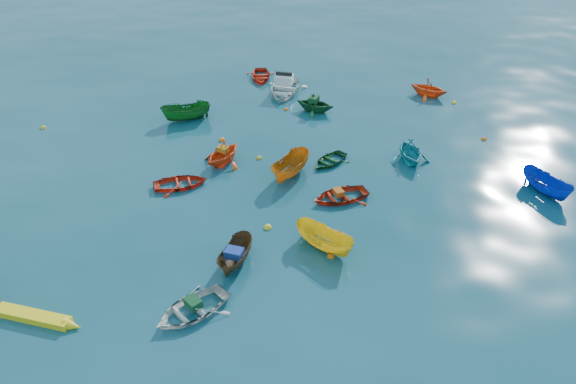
{
  "coord_description": "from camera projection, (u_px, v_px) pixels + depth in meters",
  "views": [
    {
      "loc": [
        1.67,
        -18.58,
        15.89
      ],
      "look_at": [
        0.0,
        5.0,
        0.4
      ],
      "focal_mm": 35.0,
      "sensor_mm": 36.0,
      "label": 1
    }
  ],
  "objects": [
    {
      "name": "dinghy_green_e",
      "position": [
        329.0,
        163.0,
        31.5
      ],
      "size": [
        2.85,
        2.96,
        0.5
      ],
      "primitive_type": "imported",
      "rotation": [
        0.0,
        0.0,
        -0.67
      ],
      "color": "#10471E",
      "rests_on": "ground"
    },
    {
      "name": "buoy_or_c",
      "position": [
        222.0,
        140.0,
        33.73
      ],
      "size": [
        0.37,
        0.37,
        0.37
      ],
      "primitive_type": "sphere",
      "color": "#FF650D",
      "rests_on": "ground"
    },
    {
      "name": "buoy_ye_b",
      "position": [
        43.0,
        128.0,
        35.1
      ],
      "size": [
        0.34,
        0.34,
        0.34
      ],
      "primitive_type": "sphere",
      "color": "gold",
      "rests_on": "ground"
    },
    {
      "name": "dinghy_red_nw",
      "position": [
        181.0,
        186.0,
        29.47
      ],
      "size": [
        3.29,
        2.79,
        0.58
      ],
      "primitive_type": "imported",
      "rotation": [
        0.0,
        0.0,
        1.9
      ],
      "color": "red",
      "rests_on": "ground"
    },
    {
      "name": "tarp_orange_a",
      "position": [
        223.0,
        149.0,
        31.08
      ],
      "size": [
        0.7,
        0.64,
        0.28
      ],
      "primitive_type": "cube",
      "rotation": [
        0.0,
        0.0,
        -0.48
      ],
      "color": "#B67012",
      "rests_on": "dinghy_orange_w"
    },
    {
      "name": "tarp_green_a",
      "position": [
        193.0,
        302.0,
        21.61
      ],
      "size": [
        0.81,
        0.81,
        0.32
      ],
      "primitive_type": "cube",
      "rotation": [
        0.0,
        0.0,
        -0.78
      ],
      "color": "#104223",
      "rests_on": "dinghy_white_near"
    },
    {
      "name": "buoy_or_e",
      "position": [
        286.0,
        110.0,
        37.37
      ],
      "size": [
        0.29,
        0.29,
        0.29
      ],
      "primitive_type": "sphere",
      "color": "#FC570D",
      "rests_on": "ground"
    },
    {
      "name": "buoy_or_d",
      "position": [
        484.0,
        140.0,
        33.82
      ],
      "size": [
        0.32,
        0.32,
        0.32
      ],
      "primitive_type": "sphere",
      "color": "#FF590D",
      "rests_on": "ground"
    },
    {
      "name": "dinghy_red_far",
      "position": [
        261.0,
        78.0,
        41.98
      ],
      "size": [
        2.5,
        3.22,
        0.61
      ],
      "primitive_type": "imported",
      "rotation": [
        0.0,
        0.0,
        0.14
      ],
      "color": "red",
      "rests_on": "ground"
    },
    {
      "name": "sampan_green_far",
      "position": [
        187.0,
        120.0,
        36.06
      ],
      "size": [
        3.4,
        2.32,
        1.23
      ],
      "primitive_type": "imported",
      "rotation": [
        0.0,
        0.0,
        -1.18
      ],
      "color": "#14571C",
      "rests_on": "ground"
    },
    {
      "name": "buoy_ye_e",
      "position": [
        454.0,
        103.0,
        38.24
      ],
      "size": [
        0.34,
        0.34,
        0.34
      ],
      "primitive_type": "sphere",
      "color": "yellow",
      "rests_on": "ground"
    },
    {
      "name": "buoy_or_b",
      "position": [
        331.0,
        257.0,
        24.64
      ],
      "size": [
        0.34,
        0.34,
        0.34
      ],
      "primitive_type": "sphere",
      "color": "#D85F0B",
      "rests_on": "ground"
    },
    {
      "name": "buoy_ye_d",
      "position": [
        259.0,
        158.0,
        31.91
      ],
      "size": [
        0.31,
        0.31,
        0.31
      ],
      "primitive_type": "sphere",
      "color": "gold",
      "rests_on": "ground"
    },
    {
      "name": "dinghy_orange_w",
      "position": [
        223.0,
        163.0,
        31.51
      ],
      "size": [
        3.3,
        3.46,
        1.41
      ],
      "primitive_type": "imported",
      "rotation": [
        0.0,
        0.0,
        -0.48
      ],
      "color": "#F44C17",
      "rests_on": "ground"
    },
    {
      "name": "motorboat_white",
      "position": [
        284.0,
        93.0,
        39.71
      ],
      "size": [
        3.48,
        4.47,
        1.45
      ],
      "primitive_type": "imported",
      "rotation": [
        0.0,
        0.0,
        -0.14
      ],
      "color": "white",
      "rests_on": "ground"
    },
    {
      "name": "tarp_green_b",
      "position": [
        314.0,
        99.0,
        36.73
      ],
      "size": [
        0.76,
        0.87,
        0.36
      ],
      "primitive_type": "cube",
      "rotation": [
        0.0,
        0.0,
        1.25
      ],
      "color": "#0F3F1C",
      "rests_on": "dinghy_green_n"
    },
    {
      "name": "kayak_yellow",
      "position": [
        34.0,
        319.0,
        21.53
      ],
      "size": [
        3.85,
        1.27,
        0.38
      ],
      "primitive_type": null,
      "rotation": [
        0.0,
        0.0,
        1.38
      ],
      "color": "yellow",
      "rests_on": "ground"
    },
    {
      "name": "sampan_orange_n",
      "position": [
        291.0,
        176.0,
        30.33
      ],
      "size": [
        2.57,
        3.49,
        1.27
      ],
      "primitive_type": "imported",
      "rotation": [
        0.0,
        0.0,
        -0.46
      ],
      "color": "#BE6711",
      "rests_on": "ground"
    },
    {
      "name": "dinghy_cyan_se",
      "position": [
        409.0,
        161.0,
        31.69
      ],
      "size": [
        2.81,
        3.09,
        1.4
      ],
      "primitive_type": "imported",
      "rotation": [
        0.0,
        0.0,
        0.21
      ],
      "color": "teal",
      "rests_on": "ground"
    },
    {
      "name": "sampan_blue_far",
      "position": [
        544.0,
        193.0,
        28.94
      ],
      "size": [
        2.53,
        3.17,
        1.17
      ],
      "primitive_type": "imported",
      "rotation": [
        0.0,
        0.0,
        0.54
      ],
      "color": "#0E2CB2",
      "rests_on": "ground"
    },
    {
      "name": "dinghy_red_ne",
      "position": [
        340.0,
        199.0,
        28.44
      ],
      "size": [
        3.54,
        3.14,
        0.61
      ],
      "primitive_type": "imported",
      "rotation": [
        0.0,
        0.0,
        -1.13
      ],
      "color": "#B7260F",
      "rests_on": "ground"
    },
    {
      "name": "dinghy_orange_far",
      "position": [
        428.0,
        96.0,
        39.28
      ],
      "size": [
        3.37,
        3.22,
        1.37
      ],
      "primitive_type": "imported",
      "rotation": [
        0.0,
        0.0,
        1.07
      ],
      "color": "#EB5116",
      "rests_on": "ground"
    },
    {
      "name": "sampan_yellow_mid",
      "position": [
        324.0,
        248.0,
        25.13
      ],
      "size": [
        3.16,
        2.8,
        1.2
      ],
      "primitive_type": "imported",
      "rotation": [
        0.0,
        0.0,
        0.92
      ],
      "color": "yellow",
      "rests_on": "ground"
    },
    {
      "name": "dinghy_white_near",
      "position": [
        192.0,
        313.0,
        21.81
      ],
      "size": [
        3.73,
        3.74,
        0.64
      ],
      "primitive_type": "imported",
      "rotation": [
        0.0,
        0.0,
        -0.78
      ],
      "color": "silver",
      "rests_on": "ground"
    },
    {
      "name": "ground",
      "position": [
        280.0,
        263.0,
        24.31
      ],
      "size": [
        160.0,
        160.0,
        0.0
      ],
      "primitive_type": "plane",
      "color": "#0A3D4B",
      "rests_on": "ground"
    },
    {
      "name": "buoy_ye_c",
      "position": [
        268.0,
        228.0,
        26.42
      ],
      "size": [
        0.37,
        0.37,
        0.37
      ],
      "primitive_type": "sphere",
      "color": "yellow",
      "rests_on": "ground"
    },
    {
      "name": "dinghy_green_n",
      "position": [
        315.0,
        111.0,
        37.16
      ],
      "size": [
        3.06,
        2.84,
        1.32
      ],
      "primitive_type": "imported",
      "rotation": [
        0.0,
        0.0,
        1.25
      ],
      "color": "#125026",
      "rests_on": "ground"
    },
    {
      "name": "tarp_orange_b",
      "position": [
        339.0,
        192.0,
        28.17
      ],
      "size": [
        0.63,
        0.7,
        0.28
      ],
      "primitive_type": "cube",
      "rotation": [
        0.0,
        0.0,
        -1.13
      ],
      "color": "#B34C12",
      "rests_on": "dinghy_red_ne"
    },
    {
      "name": "sampan_brown_mid",
      "position": [
        236.0,
        264.0,
        24.25
      ],
      "size": [
        1.66,
        2.92,
        1.06
      ],
      "primitive_type": "imported",
      "rotation": [
        0.0,
        0.0,
        -0.24
      ],
      "color": "#4E351C",
      "rests_on": "ground"
    },
    {
      "name": "tarp_blue_a",
      "position": [
        234.0,
        253.0,
        23.74
      ],
      "size": [
        0.86,
        0.73,
        0.36
      ],
      "primitive_type": "cube",
      "rotation": [
        0.0,
        0.0,
        -0.24
      ],
      "color": "navy",
      "rests_on": "sampan_brown_mid"
    }
  ]
}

